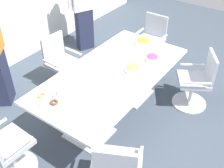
{
  "coord_description": "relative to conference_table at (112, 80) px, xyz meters",
  "views": [
    {
      "loc": [
        -2.59,
        -1.86,
        2.95
      ],
      "look_at": [
        0.0,
        0.0,
        0.55
      ],
      "focal_mm": 44.67,
      "sensor_mm": 36.0,
      "label": 1
    }
  ],
  "objects": [
    {
      "name": "office_chair_1",
      "position": [
        1.65,
        0.27,
        -0.22
      ],
      "size": [
        0.55,
        0.55,
        0.91
      ],
      "rotation": [
        0.0,
        0.0,
        -4.7
      ],
      "color": "silver",
      "rests_on": "ground"
    },
    {
      "name": "snack_bowl_chips_orange",
      "position": [
        0.94,
        0.06,
        0.18
      ],
      "size": [
        0.24,
        0.24,
        0.1
      ],
      "color": "white",
      "rests_on": "conference_table"
    },
    {
      "name": "snack_bowl_candy_mix",
      "position": [
        0.58,
        -0.31,
        0.18
      ],
      "size": [
        0.19,
        0.19,
        0.11
      ],
      "color": "beige",
      "rests_on": "conference_table"
    },
    {
      "name": "office_chair_0",
      "position": [
        0.93,
        -0.93,
        -0.22
      ],
      "size": [
        0.75,
        0.75,
        0.91
      ],
      "rotation": [
        0.0,
        0.0,
        0.57
      ],
      "color": "silver",
      "rests_on": "ground"
    },
    {
      "name": "conference_table",
      "position": [
        0.0,
        0.0,
        0.0
      ],
      "size": [
        2.4,
        1.2,
        0.75
      ],
      "color": "silver",
      "rests_on": "ground"
    },
    {
      "name": "ground_plane",
      "position": [
        0.0,
        0.0,
        -0.63
      ],
      "size": [
        10.0,
        10.0,
        0.01
      ],
      "primitive_type": "cube",
      "color": "#3D4754"
    },
    {
      "name": "office_chair_3",
      "position": [
        -1.59,
        0.38,
        -0.22
      ],
      "size": [
        0.56,
        0.56,
        0.91
      ],
      "rotation": [
        0.0,
        0.0,
        -1.6
      ],
      "color": "silver",
      "rests_on": "ground"
    },
    {
      "name": "person_standing_1",
      "position": [
        1.33,
        1.64,
        0.31
      ],
      "size": [
        0.59,
        0.38,
        1.78
      ],
      "rotation": [
        0.0,
        0.0,
        -3.56
      ],
      "color": "#232842",
      "rests_on": "ground"
    },
    {
      "name": "snack_bowl_cookies",
      "position": [
        0.19,
        -0.22,
        0.18
      ],
      "size": [
        0.22,
        0.22,
        0.11
      ],
      "color": "beige",
      "rests_on": "conference_table"
    },
    {
      "name": "donut_platter",
      "position": [
        -0.93,
        0.28,
        0.14
      ],
      "size": [
        0.33,
        0.33,
        0.04
      ],
      "color": "white",
      "rests_on": "conference_table"
    },
    {
      "name": "napkin_pile",
      "position": [
        -0.13,
        0.09,
        0.15
      ],
      "size": [
        0.15,
        0.15,
        0.05
      ],
      "primitive_type": "cube",
      "color": "white",
      "rests_on": "conference_table"
    },
    {
      "name": "office_chair_2",
      "position": [
        0.09,
        1.1,
        -0.22
      ],
      "size": [
        0.56,
        0.56,
        0.91
      ],
      "rotation": [
        0.0,
        0.0,
        -3.19
      ],
      "color": "silver",
      "rests_on": "ground"
    }
  ]
}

